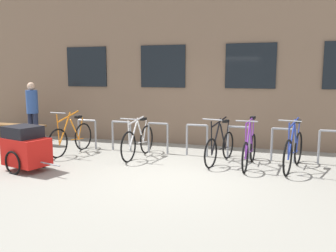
% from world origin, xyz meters
% --- Properties ---
extents(ground_plane, '(42.00, 42.00, 0.00)m').
position_xyz_m(ground_plane, '(0.00, 0.00, 0.00)').
color(ground_plane, gray).
extents(storefront_building, '(28.00, 7.10, 5.27)m').
position_xyz_m(storefront_building, '(0.00, 6.73, 2.64)').
color(storefront_building, '#7A604C').
rests_on(storefront_building, ground).
extents(bike_rack, '(6.55, 0.05, 0.78)m').
position_xyz_m(bike_rack, '(0.08, 1.90, 0.47)').
color(bike_rack, gray).
rests_on(bike_rack, ground).
extents(bicycle_purple, '(0.44, 1.69, 1.08)m').
position_xyz_m(bicycle_purple, '(1.38, 1.26, 0.38)').
color(bicycle_purple, black).
rests_on(bicycle_purple, ground).
extents(bicycle_black, '(0.53, 1.64, 1.06)m').
position_xyz_m(bicycle_black, '(0.72, 1.40, 0.37)').
color(bicycle_black, black).
rests_on(bicycle_black, ground).
extents(bicycle_white, '(0.44, 1.71, 1.01)m').
position_xyz_m(bicycle_white, '(-1.24, 1.35, 0.39)').
color(bicycle_white, black).
rests_on(bicycle_white, ground).
extents(bicycle_orange, '(0.44, 1.72, 1.10)m').
position_xyz_m(bicycle_orange, '(-3.00, 1.25, 0.39)').
color(bicycle_orange, black).
rests_on(bicycle_orange, ground).
extents(bicycle_blue, '(0.56, 1.75, 1.11)m').
position_xyz_m(bicycle_blue, '(2.28, 1.28, 0.40)').
color(bicycle_blue, black).
rests_on(bicycle_blue, ground).
extents(bike_trailer, '(1.48, 0.82, 0.94)m').
position_xyz_m(bike_trailer, '(-2.99, -0.45, 0.49)').
color(bike_trailer, red).
rests_on(bike_trailer, ground).
extents(wooden_bench, '(1.73, 0.40, 0.45)m').
position_xyz_m(wooden_bench, '(-5.59, 2.45, 0.34)').
color(wooden_bench, brown).
rests_on(wooden_bench, ground).
extents(person_by_bench, '(0.36, 0.32, 1.75)m').
position_xyz_m(person_by_bench, '(-4.70, 2.00, 1.01)').
color(person_by_bench, '#1E2338').
rests_on(person_by_bench, ground).
extents(backpack, '(0.30, 0.23, 0.44)m').
position_xyz_m(backpack, '(-4.64, 0.94, 0.22)').
color(backpack, black).
rests_on(backpack, ground).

